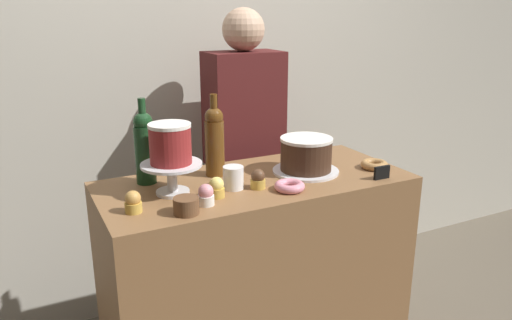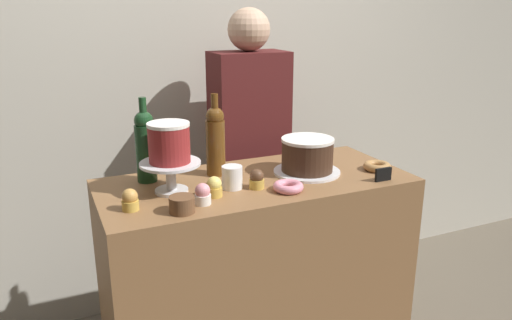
% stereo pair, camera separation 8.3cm
% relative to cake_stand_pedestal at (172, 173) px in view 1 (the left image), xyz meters
% --- Properties ---
extents(back_wall, '(6.00, 0.05, 2.60)m').
position_rel_cake_stand_pedestal_xyz_m(back_wall, '(0.33, 0.85, 0.27)').
color(back_wall, '#BCB7A8').
rests_on(back_wall, ground_plane).
extents(display_counter, '(1.20, 0.54, 0.96)m').
position_rel_cake_stand_pedestal_xyz_m(display_counter, '(0.33, 0.00, -0.56)').
color(display_counter, brown).
rests_on(display_counter, ground_plane).
extents(cake_stand_pedestal, '(0.22, 0.22, 0.11)m').
position_rel_cake_stand_pedestal_xyz_m(cake_stand_pedestal, '(0.00, 0.00, 0.00)').
color(cake_stand_pedestal, silver).
rests_on(cake_stand_pedestal, display_counter).
extents(white_layer_cake, '(0.15, 0.15, 0.14)m').
position_rel_cake_stand_pedestal_xyz_m(white_layer_cake, '(0.00, -0.00, 0.11)').
color(white_layer_cake, maroon).
rests_on(white_layer_cake, cake_stand_pedestal).
extents(silver_serving_platter, '(0.27, 0.27, 0.01)m').
position_rel_cake_stand_pedestal_xyz_m(silver_serving_platter, '(0.56, -0.00, -0.07)').
color(silver_serving_platter, white).
rests_on(silver_serving_platter, display_counter).
extents(chocolate_round_cake, '(0.21, 0.21, 0.13)m').
position_rel_cake_stand_pedestal_xyz_m(chocolate_round_cake, '(0.56, -0.00, -0.00)').
color(chocolate_round_cake, '#3D2619').
rests_on(chocolate_round_cake, silver_serving_platter).
extents(wine_bottle_green, '(0.08, 0.08, 0.33)m').
position_rel_cake_stand_pedestal_xyz_m(wine_bottle_green, '(-0.05, 0.16, 0.07)').
color(wine_bottle_green, '#193D1E').
rests_on(wine_bottle_green, display_counter).
extents(wine_bottle_amber, '(0.08, 0.08, 0.33)m').
position_rel_cake_stand_pedestal_xyz_m(wine_bottle_amber, '(0.22, 0.13, 0.07)').
color(wine_bottle_amber, '#5B3814').
rests_on(wine_bottle_amber, display_counter).
extents(cupcake_chocolate, '(0.06, 0.06, 0.07)m').
position_rel_cake_stand_pedestal_xyz_m(cupcake_chocolate, '(0.30, -0.09, -0.04)').
color(cupcake_chocolate, gold).
rests_on(cupcake_chocolate, display_counter).
extents(cupcake_caramel, '(0.06, 0.06, 0.07)m').
position_rel_cake_stand_pedestal_xyz_m(cupcake_caramel, '(-0.17, -0.11, -0.04)').
color(cupcake_caramel, gold).
rests_on(cupcake_caramel, display_counter).
extents(cupcake_lemon, '(0.06, 0.06, 0.07)m').
position_rel_cake_stand_pedestal_xyz_m(cupcake_lemon, '(0.13, -0.10, -0.04)').
color(cupcake_lemon, gold).
rests_on(cupcake_lemon, display_counter).
extents(cupcake_strawberry, '(0.06, 0.06, 0.07)m').
position_rel_cake_stand_pedestal_xyz_m(cupcake_strawberry, '(0.07, -0.15, -0.04)').
color(cupcake_strawberry, white).
rests_on(cupcake_strawberry, display_counter).
extents(donut_maple, '(0.11, 0.11, 0.03)m').
position_rel_cake_stand_pedestal_xyz_m(donut_maple, '(0.84, -0.09, -0.06)').
color(donut_maple, '#B27F47').
rests_on(donut_maple, display_counter).
extents(donut_pink, '(0.11, 0.11, 0.03)m').
position_rel_cake_stand_pedestal_xyz_m(donut_pink, '(0.39, -0.16, -0.06)').
color(donut_pink, pink).
rests_on(donut_pink, display_counter).
extents(cookie_stack, '(0.08, 0.08, 0.05)m').
position_rel_cake_stand_pedestal_xyz_m(cookie_stack, '(-0.02, -0.19, -0.05)').
color(cookie_stack, brown).
rests_on(cookie_stack, display_counter).
extents(price_sign_chalkboard, '(0.07, 0.01, 0.05)m').
position_rel_cake_stand_pedestal_xyz_m(price_sign_chalkboard, '(0.78, -0.21, -0.05)').
color(price_sign_chalkboard, black).
rests_on(price_sign_chalkboard, display_counter).
extents(coffee_cup_ceramic, '(0.08, 0.08, 0.08)m').
position_rel_cake_stand_pedestal_xyz_m(coffee_cup_ceramic, '(0.22, -0.05, -0.04)').
color(coffee_cup_ceramic, white).
rests_on(coffee_cup_ceramic, display_counter).
extents(barista_figure, '(0.36, 0.22, 1.60)m').
position_rel_cake_stand_pedestal_xyz_m(barista_figure, '(0.53, 0.52, -0.20)').
color(barista_figure, black).
rests_on(barista_figure, ground_plane).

